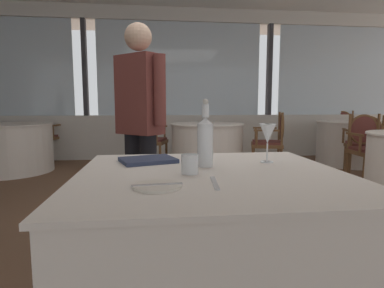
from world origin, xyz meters
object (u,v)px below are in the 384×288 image
at_px(dining_chair_0_0, 146,135).
at_px(diner_person_1, 140,117).
at_px(dining_chair_0_1, 272,138).
at_px(dining_chair_2_1, 48,131).
at_px(water_tumbler, 190,164).
at_px(menu_book, 148,160).
at_px(wine_glass, 268,134).
at_px(dining_chair_3_0, 368,143).
at_px(side_plate, 157,186).
at_px(water_bottle, 205,140).
at_px(dining_chair_1_1, 342,129).
at_px(dining_chair_1_0, 365,140).

height_order(dining_chair_0_0, diner_person_1, diner_person_1).
height_order(dining_chair_0_1, dining_chair_2_1, dining_chair_2_1).
height_order(water_tumbler, dining_chair_2_1, dining_chair_2_1).
bearing_deg(menu_book, dining_chair_0_1, 41.03).
height_order(dining_chair_0_1, diner_person_1, diner_person_1).
xyz_separation_m(wine_glass, water_tumbler, (-0.42, -0.22, -0.10)).
bearing_deg(water_tumbler, dining_chair_0_1, 63.82).
bearing_deg(water_tumbler, wine_glass, 27.97).
xyz_separation_m(wine_glass, dining_chair_3_0, (2.26, 2.37, -0.36)).
bearing_deg(side_plate, dining_chair_2_1, 111.29).
relative_size(water_bottle, dining_chair_1_1, 0.34).
distance_m(dining_chair_1_1, dining_chair_2_1, 5.88).
xyz_separation_m(dining_chair_1_1, diner_person_1, (-3.98, -3.61, 0.40)).
bearing_deg(water_tumbler, side_plate, -123.28).
distance_m(dining_chair_0_1, dining_chair_1_1, 2.59).
height_order(water_bottle, dining_chair_1_0, water_bottle).
xyz_separation_m(dining_chair_2_1, dining_chair_3_0, (4.84, -2.39, -0.02)).
bearing_deg(menu_book, water_bottle, -46.44).
height_order(dining_chair_0_0, dining_chair_1_1, dining_chair_0_0).
relative_size(wine_glass, dining_chair_2_1, 0.20).
distance_m(water_bottle, dining_chair_0_0, 3.76).
bearing_deg(dining_chair_0_0, dining_chair_0_1, -0.00).
bearing_deg(dining_chair_1_1, dining_chair_2_1, -67.72).
bearing_deg(menu_book, wine_glass, -25.47).
xyz_separation_m(dining_chair_1_1, dining_chair_3_0, (-1.04, -2.26, -0.01)).
bearing_deg(dining_chair_0_1, dining_chair_0_0, -0.00).
bearing_deg(side_plate, dining_chair_0_0, 92.09).
xyz_separation_m(wine_glass, diner_person_1, (-0.68, 1.02, 0.05)).
bearing_deg(dining_chair_2_1, side_plate, 35.73).
xyz_separation_m(dining_chair_0_0, dining_chair_1_1, (4.01, 0.97, -0.00)).
height_order(water_bottle, dining_chair_3_0, water_bottle).
height_order(menu_book, dining_chair_3_0, dining_chair_3_0).
distance_m(wine_glass, dining_chair_1_0, 3.73).
xyz_separation_m(dining_chair_1_0, dining_chair_3_0, (-0.22, -0.38, 0.01)).
bearing_deg(side_plate, dining_chair_1_1, 52.69).
xyz_separation_m(menu_book, dining_chair_1_0, (3.09, 2.67, -0.23)).
distance_m(side_plate, wine_glass, 0.72).
height_order(side_plate, dining_chair_1_0, dining_chair_1_0).
distance_m(water_bottle, dining_chair_2_1, 5.33).
relative_size(menu_book, dining_chair_3_0, 0.29).
bearing_deg(dining_chair_2_1, water_tumbler, 37.92).
bearing_deg(water_bottle, water_tumbler, -120.33).
xyz_separation_m(side_plate, dining_chair_3_0, (2.82, 2.81, -0.22)).
height_order(dining_chair_0_0, dining_chair_1_0, dining_chair_0_0).
distance_m(dining_chair_1_0, dining_chair_2_1, 5.45).
relative_size(water_tumbler, diner_person_1, 0.05).
xyz_separation_m(wine_glass, menu_book, (-0.60, 0.08, -0.13)).
bearing_deg(diner_person_1, dining_chair_1_1, -3.86).
xyz_separation_m(dining_chair_1_0, dining_chair_1_1, (0.82, 1.87, 0.02)).
relative_size(dining_chair_0_1, diner_person_1, 0.56).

